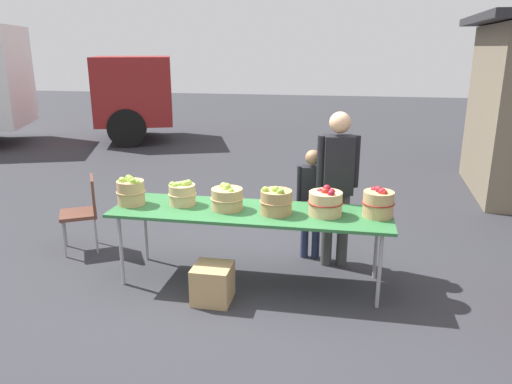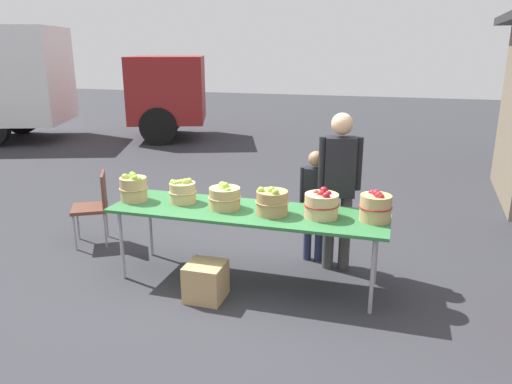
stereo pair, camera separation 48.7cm
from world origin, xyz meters
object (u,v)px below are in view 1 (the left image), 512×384
(apple_basket_green_2, at_px, (227,198))
(vendor_adult, at_px, (337,178))
(apple_basket_green_3, at_px, (276,201))
(apple_basket_red_1, at_px, (378,203))
(market_table, at_px, (250,214))
(apple_basket_green_0, at_px, (131,191))
(child_customer, at_px, (312,196))
(produce_crate, at_px, (213,283))
(apple_basket_red_0, at_px, (325,202))
(apple_basket_green_1, at_px, (182,193))
(folding_chair, at_px, (84,208))

(apple_basket_green_2, height_order, vendor_adult, vendor_adult)
(apple_basket_green_3, bearing_deg, apple_basket_red_1, 5.94)
(market_table, distance_m, apple_basket_green_0, 1.23)
(market_table, height_order, apple_basket_red_1, apple_basket_red_1)
(apple_basket_green_2, bearing_deg, child_customer, 41.84)
(market_table, height_order, apple_basket_green_2, apple_basket_green_2)
(market_table, relative_size, produce_crate, 7.75)
(apple_basket_red_1, height_order, produce_crate, apple_basket_red_1)
(apple_basket_red_0, distance_m, vendor_adult, 0.57)
(apple_basket_red_1, bearing_deg, market_table, -177.34)
(market_table, relative_size, apple_basket_red_1, 8.93)
(apple_basket_green_0, bearing_deg, apple_basket_green_2, 1.69)
(apple_basket_green_0, distance_m, apple_basket_red_0, 1.93)
(apple_basket_green_3, distance_m, apple_basket_red_0, 0.46)
(apple_basket_green_0, distance_m, apple_basket_green_1, 0.52)
(apple_basket_green_0, height_order, apple_basket_red_0, apple_basket_green_0)
(vendor_adult, xyz_separation_m, produce_crate, (-1.08, -1.01, -0.80))
(apple_basket_green_0, bearing_deg, child_customer, 22.30)
(apple_basket_red_1, bearing_deg, vendor_adult, 127.91)
(child_customer, bearing_deg, apple_basket_green_1, 23.83)
(apple_basket_green_2, xyz_separation_m, child_customer, (0.77, 0.69, -0.14))
(apple_basket_red_0, height_order, produce_crate, apple_basket_red_0)
(apple_basket_green_3, height_order, apple_basket_red_1, apple_basket_red_1)
(folding_chair, bearing_deg, apple_basket_red_1, 52.97)
(vendor_adult, height_order, child_customer, vendor_adult)
(apple_basket_green_2, height_order, folding_chair, apple_basket_green_2)
(market_table, xyz_separation_m, vendor_adult, (0.81, 0.56, 0.26))
(apple_basket_green_1, relative_size, vendor_adult, 0.17)
(apple_basket_green_1, xyz_separation_m, child_customer, (1.24, 0.63, -0.14))
(apple_basket_green_3, distance_m, apple_basket_red_1, 0.95)
(apple_basket_green_3, relative_size, child_customer, 0.26)
(apple_basket_red_1, bearing_deg, apple_basket_green_0, -178.11)
(apple_basket_green_2, relative_size, vendor_adult, 0.20)
(apple_basket_green_0, distance_m, apple_basket_green_3, 1.47)
(apple_basket_red_1, bearing_deg, apple_basket_green_1, 179.81)
(apple_basket_red_0, relative_size, produce_crate, 0.96)
(child_customer, bearing_deg, apple_basket_red_1, 132.89)
(apple_basket_green_1, height_order, vendor_adult, vendor_adult)
(folding_chair, bearing_deg, apple_basket_red_0, 50.86)
(produce_crate, bearing_deg, apple_basket_red_1, 19.12)
(market_table, distance_m, folding_chair, 2.09)
(apple_basket_green_2, distance_m, apple_basket_red_0, 0.95)
(apple_basket_green_2, relative_size, apple_basket_red_1, 1.07)
(folding_chair, bearing_deg, apple_basket_green_0, 29.52)
(apple_basket_red_1, bearing_deg, apple_basket_green_3, -174.06)
(apple_basket_green_0, xyz_separation_m, apple_basket_green_3, (1.47, -0.02, -0.01))
(vendor_adult, relative_size, folding_chair, 1.92)
(apple_basket_red_0, height_order, apple_basket_red_1, apple_basket_red_1)
(apple_basket_red_1, height_order, child_customer, child_customer)
(apple_basket_green_1, distance_m, apple_basket_red_0, 1.42)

